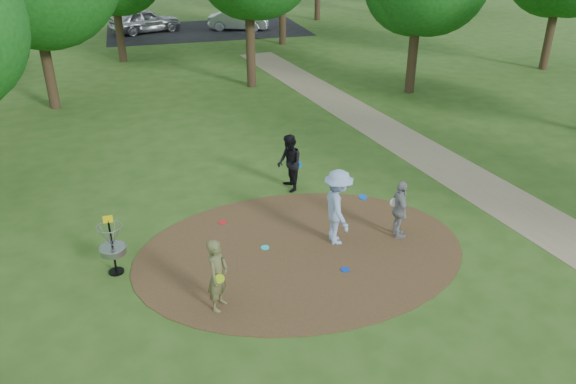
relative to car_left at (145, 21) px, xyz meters
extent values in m
plane|color=#2D5119|center=(2.29, -30.29, -0.82)|extent=(100.00, 100.00, 0.00)
cylinder|color=#47301C|center=(2.29, -30.29, -0.81)|extent=(8.40, 8.40, 0.02)
cube|color=#8C7A5B|center=(8.79, -28.29, -0.82)|extent=(7.55, 39.89, 0.01)
cube|color=black|center=(4.29, -0.29, -0.82)|extent=(14.00, 8.00, 0.01)
imported|color=brown|center=(-0.05, -31.96, 0.02)|extent=(0.67, 0.73, 1.68)
cylinder|color=#AAD017|center=(-0.04, -32.17, 0.07)|extent=(0.22, 0.05, 0.22)
imported|color=#91ADD9|center=(3.32, -30.09, 0.19)|extent=(0.82, 1.34, 2.02)
cylinder|color=blue|center=(4.01, -30.04, 0.35)|extent=(0.28, 0.28, 0.08)
imported|color=black|center=(2.97, -26.83, 0.06)|extent=(0.69, 0.88, 1.77)
cylinder|color=#0D7CE8|center=(3.27, -26.79, -0.04)|extent=(0.23, 0.13, 0.22)
imported|color=#959597|center=(4.96, -30.29, -0.03)|extent=(0.54, 0.99, 1.60)
cylinder|color=white|center=(4.79, -30.24, 0.20)|extent=(0.23, 0.10, 0.22)
cylinder|color=#1CDAE3|center=(1.45, -29.92, -0.80)|extent=(0.22, 0.22, 0.02)
cylinder|color=#0B36C5|center=(3.07, -31.40, -0.80)|extent=(0.22, 0.22, 0.02)
cylinder|color=red|center=(0.62, -28.35, -0.80)|extent=(0.22, 0.22, 0.02)
imported|color=#A2A5A9|center=(0.00, 0.00, 0.00)|extent=(5.21, 3.44, 1.65)
imported|color=#B1B5B9|center=(6.49, -0.81, -0.13)|extent=(4.49, 2.71, 1.40)
cylinder|color=black|center=(-2.21, -29.99, -0.15)|extent=(0.05, 0.05, 1.35)
cylinder|color=black|center=(-2.21, -29.99, -0.80)|extent=(0.36, 0.36, 0.04)
cylinder|color=gray|center=(-2.21, -29.99, -0.20)|extent=(0.60, 0.60, 0.16)
torus|color=gray|center=(-2.21, -29.99, -0.12)|extent=(0.63, 0.63, 0.03)
torus|color=gray|center=(-2.21, -29.99, 0.43)|extent=(0.58, 0.58, 0.02)
cube|color=yellow|center=(-2.21, -29.99, 0.63)|extent=(0.22, 0.02, 0.18)
cylinder|color=#332316|center=(-4.71, -16.29, 1.08)|extent=(0.44, 0.44, 3.80)
cylinder|color=#332316|center=(4.29, -15.29, 1.27)|extent=(0.44, 0.44, 4.18)
cylinder|color=#332316|center=(11.29, -18.29, 0.98)|extent=(0.44, 0.44, 3.61)
cylinder|color=#332316|center=(-1.71, -8.29, 0.89)|extent=(0.44, 0.44, 3.42)
cylinder|color=#332316|center=(8.29, -6.29, 1.36)|extent=(0.44, 0.44, 4.37)
cylinder|color=#332316|center=(20.29, -16.29, 1.08)|extent=(0.44, 0.44, 3.80)
camera|label=1|loc=(-1.25, -41.78, 6.89)|focal=35.00mm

